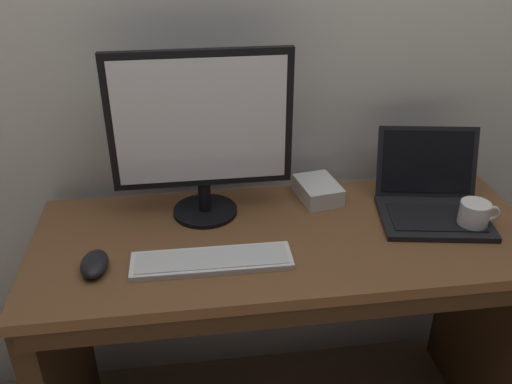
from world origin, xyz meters
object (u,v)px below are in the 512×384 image
Objects in this scene: laptop_black at (431,198)px; external_monitor at (201,131)px; external_drive_box at (318,190)px; wired_keyboard at (212,261)px; coffee_mug at (474,216)px; computer_mouse at (95,264)px.

laptop_black is 0.70× the size of external_monitor.
laptop_black reaches higher than external_drive_box.
coffee_mug is at bearing 4.88° from wired_keyboard.
laptop_black is at bearing -22.11° from external_drive_box.
external_drive_box is at bearing 40.43° from wired_keyboard.
laptop_black is 2.26× the size of external_drive_box.
external_monitor is 0.80m from coffee_mug.
external_drive_box is (0.64, 0.29, 0.01)m from computer_mouse.
external_drive_box is at bearing 25.21° from computer_mouse.
external_monitor is 4.35× the size of computer_mouse.
laptop_black is 0.70m from external_monitor.
computer_mouse is 1.04m from coffee_mug.
wired_keyboard is (-0.66, -0.17, -0.04)m from laptop_black.
computer_mouse is at bearing -155.95° from external_drive_box.
laptop_black is 0.13m from coffee_mug.
wired_keyboard is at bearing -165.50° from laptop_black.
computer_mouse reaches higher than wired_keyboard.
external_monitor is (-0.66, 0.07, 0.22)m from laptop_black.
computer_mouse is at bearing -141.20° from external_monitor.
computer_mouse is (-0.29, 0.01, 0.01)m from wired_keyboard.
laptop_black is 0.97m from computer_mouse.
laptop_black reaches higher than wired_keyboard.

